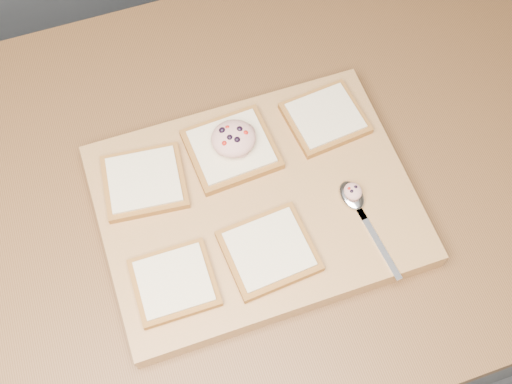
{
  "coord_description": "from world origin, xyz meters",
  "views": [
    {
      "loc": [
        -0.04,
        -0.45,
        1.81
      ],
      "look_at": [
        0.09,
        -0.06,
        0.96
      ],
      "focal_mm": 45.0,
      "sensor_mm": 36.0,
      "label": 1
    }
  ],
  "objects_px": {
    "cutting_board": "(256,205)",
    "spoon": "(356,202)",
    "bread_far_center": "(231,149)",
    "tuna_salad_dollop": "(233,138)"
  },
  "relations": [
    {
      "from": "cutting_board",
      "to": "spoon",
      "type": "relative_size",
      "value": 2.73
    },
    {
      "from": "cutting_board",
      "to": "bread_far_center",
      "type": "distance_m",
      "value": 0.1
    },
    {
      "from": "bread_far_center",
      "to": "spoon",
      "type": "xyz_separation_m",
      "value": [
        0.15,
        -0.15,
        -0.0
      ]
    },
    {
      "from": "bread_far_center",
      "to": "spoon",
      "type": "distance_m",
      "value": 0.21
    },
    {
      "from": "tuna_salad_dollop",
      "to": "bread_far_center",
      "type": "bearing_deg",
      "value": -155.3
    },
    {
      "from": "cutting_board",
      "to": "spoon",
      "type": "xyz_separation_m",
      "value": [
        0.14,
        -0.05,
        0.02
      ]
    },
    {
      "from": "cutting_board",
      "to": "tuna_salad_dollop",
      "type": "bearing_deg",
      "value": 92.47
    },
    {
      "from": "bread_far_center",
      "to": "spoon",
      "type": "relative_size",
      "value": 0.8
    },
    {
      "from": "bread_far_center",
      "to": "cutting_board",
      "type": "bearing_deg",
      "value": -84.43
    },
    {
      "from": "bread_far_center",
      "to": "tuna_salad_dollop",
      "type": "bearing_deg",
      "value": 24.7
    }
  ]
}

